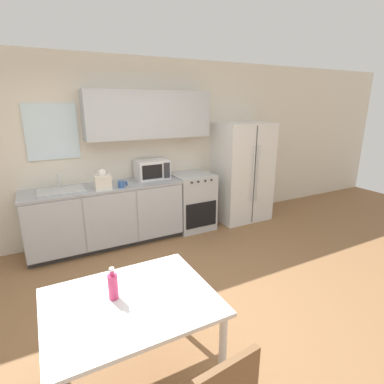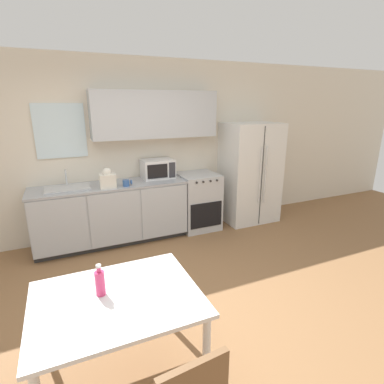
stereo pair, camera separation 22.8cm
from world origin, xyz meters
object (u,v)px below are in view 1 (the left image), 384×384
(oven_range, at_px, (192,201))
(coffee_mug, at_px, (122,184))
(microwave, at_px, (152,169))
(refrigerator, at_px, (242,172))
(drink_bottle, at_px, (113,286))
(dining_table, at_px, (131,311))

(oven_range, distance_m, coffee_mug, 1.31)
(microwave, bearing_deg, oven_range, -9.53)
(refrigerator, height_order, microwave, refrigerator)
(refrigerator, distance_m, drink_bottle, 3.68)
(dining_table, bearing_deg, oven_range, 53.90)
(microwave, relative_size, coffee_mug, 3.70)
(coffee_mug, bearing_deg, drink_bottle, -106.95)
(coffee_mug, distance_m, drink_bottle, 2.27)
(refrigerator, bearing_deg, oven_range, 178.43)
(oven_range, height_order, microwave, microwave)
(refrigerator, xyz_separation_m, microwave, (-1.64, 0.14, 0.19))
(refrigerator, xyz_separation_m, drink_bottle, (-2.86, -2.32, -0.04))
(oven_range, bearing_deg, drink_bottle, -128.44)
(refrigerator, bearing_deg, microwave, 175.26)
(oven_range, distance_m, drink_bottle, 3.02)
(oven_range, height_order, coffee_mug, coffee_mug)
(oven_range, relative_size, coffee_mug, 7.04)
(microwave, distance_m, coffee_mug, 0.63)
(oven_range, xyz_separation_m, refrigerator, (0.99, -0.03, 0.40))
(microwave, height_order, dining_table, microwave)
(oven_range, bearing_deg, refrigerator, -1.57)
(coffee_mug, height_order, dining_table, coffee_mug)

